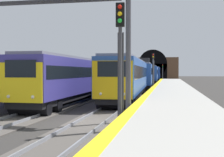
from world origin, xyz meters
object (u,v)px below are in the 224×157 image
train_adjacent_platform (97,76)px  railway_signal_mid (153,69)px  railway_signal_far (163,70)px  overhead_signal_gantry (55,21)px  railway_signal_near (120,55)px  train_main_approaching (148,74)px

train_adjacent_platform → railway_signal_mid: 9.51m
railway_signal_far → overhead_signal_gantry: overhead_signal_gantry is taller
railway_signal_far → train_adjacent_platform: bearing=-5.1°
railway_signal_near → railway_signal_far: (89.43, -0.00, -0.31)m
railway_signal_near → railway_signal_far: 89.43m
train_main_approaching → railway_signal_far: bearing=176.2°
train_adjacent_platform → overhead_signal_gantry: size_ratio=4.45×
train_main_approaching → railway_signal_mid: railway_signal_mid is taller
train_adjacent_platform → railway_signal_near: 21.97m
train_adjacent_platform → railway_signal_near: (-21.06, -6.13, 1.22)m
railway_signal_mid → overhead_signal_gantry: 26.34m
train_adjacent_platform → railway_signal_far: 68.65m
railway_signal_near → railway_signal_far: bearing=-180.0°
railway_signal_mid → railway_signal_far: railway_signal_mid is taller
railway_signal_near → overhead_signal_gantry: overhead_signal_gantry is taller
railway_signal_near → railway_signal_mid: bearing=-180.0°
overhead_signal_gantry → train_main_approaching: bearing=-3.0°
railway_signal_near → overhead_signal_gantry: 5.03m
railway_signal_far → railway_signal_mid: bearing=0.0°
overhead_signal_gantry → railway_signal_mid: bearing=-8.7°
train_main_approaching → train_adjacent_platform: size_ratio=2.07×
train_main_approaching → railway_signal_mid: size_ratio=14.61×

